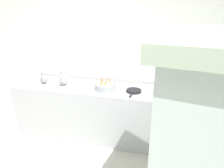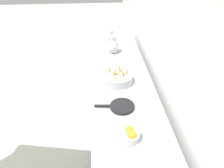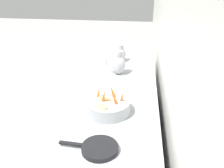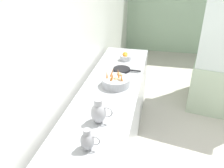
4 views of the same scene
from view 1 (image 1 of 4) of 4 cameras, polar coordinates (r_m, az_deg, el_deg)
name	(u,v)px [view 1 (image 1 of 4)]	position (r m, az deg, el deg)	size (l,w,h in m)	color
tile_wall_left	(136,50)	(3.50, 6.88, 9.73)	(0.10, 7.56, 3.00)	silver
prep_counter	(102,112)	(3.52, -3.01, -8.09)	(0.71, 2.99, 0.93)	#ADAFB5
vegetable_colander	(106,86)	(3.23, -1.77, -0.61)	(0.35, 0.35, 0.22)	#9EA0A5
orange_bowl	(160,91)	(3.14, 13.68, -1.93)	(0.18, 0.18, 0.12)	#ADAFB5
metal_pitcher_tall	(63,79)	(3.49, -13.83, 1.44)	(0.21, 0.15, 0.25)	#A3A3A8
metal_pitcher_short	(44,79)	(3.68, -18.97, 1.47)	(0.17, 0.12, 0.20)	#939399
skillet_on_counter	(134,91)	(3.16, 6.26, -1.96)	(0.39, 0.24, 0.03)	black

